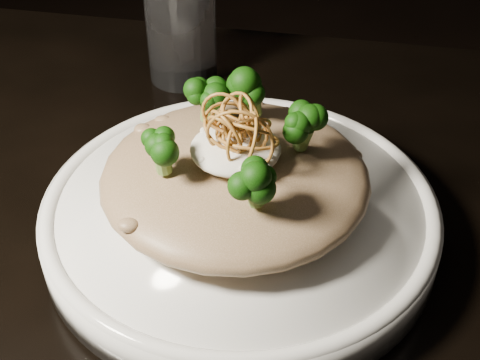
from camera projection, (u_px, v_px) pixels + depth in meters
name	position (u px, v px, depth m)	size (l,w,h in m)	color
table	(133.00, 307.00, 0.60)	(1.10, 0.80, 0.75)	black
plate	(240.00, 217.00, 0.54)	(0.32, 0.32, 0.03)	white
risotto	(235.00, 176.00, 0.52)	(0.21, 0.21, 0.05)	brown
broccoli	(236.00, 128.00, 0.49)	(0.14, 0.14, 0.05)	black
cheese	(236.00, 149.00, 0.50)	(0.07, 0.07, 0.02)	white
shallots	(239.00, 117.00, 0.48)	(0.06, 0.06, 0.04)	brown
drinking_glass	(181.00, 22.00, 0.72)	(0.08, 0.08, 0.13)	silver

